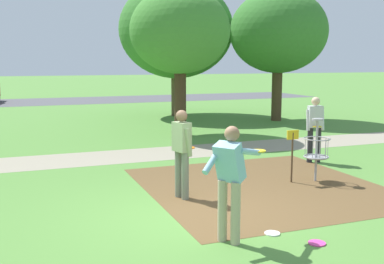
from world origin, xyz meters
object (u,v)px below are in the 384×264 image
(player_throwing, at_px, (315,126))
(frisbee_mid_grass, at_px, (317,243))
(player_foreground_watching, at_px, (182,149))
(tree_near_right, at_px, (176,30))
(tree_near_left, at_px, (180,32))
(tree_mid_center, at_px, (278,32))
(player_waiting_right, at_px, (230,176))
(frisbee_near_basket, at_px, (272,233))
(disc_golf_basket, at_px, (314,148))

(player_throwing, bearing_deg, frisbee_mid_grass, -124.86)
(player_foreground_watching, bearing_deg, tree_near_right, 71.40)
(player_foreground_watching, bearing_deg, tree_near_left, 70.74)
(player_foreground_watching, distance_m, tree_mid_center, 12.84)
(frisbee_mid_grass, bearing_deg, player_foreground_watching, 110.42)
(player_waiting_right, height_order, frisbee_near_basket, player_waiting_right)
(player_foreground_watching, distance_m, tree_near_left, 8.25)
(frisbee_mid_grass, distance_m, tree_near_right, 16.74)
(disc_golf_basket, bearing_deg, frisbee_mid_grass, -124.31)
(disc_golf_basket, height_order, frisbee_near_basket, disc_golf_basket)
(frisbee_near_basket, xyz_separation_m, tree_near_right, (3.74, 15.32, 4.07))
(frisbee_near_basket, bearing_deg, player_throwing, 48.21)
(player_waiting_right, distance_m, frisbee_near_basket, 1.23)
(player_waiting_right, xyz_separation_m, frisbee_mid_grass, (1.16, -0.51, -0.98))
(player_foreground_watching, height_order, tree_near_left, tree_near_left)
(frisbee_near_basket, distance_m, tree_mid_center, 14.51)
(player_foreground_watching, xyz_separation_m, player_waiting_right, (-0.10, -2.33, 0.02))
(tree_near_left, relative_size, tree_near_right, 0.81)
(player_waiting_right, relative_size, frisbee_mid_grass, 6.78)
(player_foreground_watching, relative_size, player_waiting_right, 1.00)
(disc_golf_basket, distance_m, player_foreground_watching, 3.13)
(player_waiting_right, bearing_deg, player_throwing, 43.23)
(disc_golf_basket, distance_m, frisbee_near_basket, 3.56)
(player_throwing, xyz_separation_m, tree_near_left, (-1.72, 5.57, 2.66))
(tree_near_right, relative_size, tree_mid_center, 1.12)
(disc_golf_basket, xyz_separation_m, frisbee_near_basket, (-2.47, -2.45, -0.74))
(tree_near_left, bearing_deg, player_waiting_right, -105.42)
(disc_golf_basket, xyz_separation_m, frisbee_mid_grass, (-2.06, -3.02, -0.74))
(disc_golf_basket, distance_m, player_waiting_right, 4.08)
(player_foreground_watching, height_order, frisbee_near_basket, player_foreground_watching)
(player_foreground_watching, bearing_deg, player_throwing, 22.72)
(frisbee_near_basket, xyz_separation_m, tree_near_left, (1.92, 9.65, 3.62))
(tree_mid_center, bearing_deg, frisbee_near_basket, -121.27)
(player_foreground_watching, bearing_deg, player_waiting_right, -92.45)
(player_throwing, distance_m, tree_near_right, 11.67)
(disc_golf_basket, relative_size, player_waiting_right, 0.81)
(player_throwing, xyz_separation_m, frisbee_near_basket, (-3.64, -4.08, -0.96))
(disc_golf_basket, height_order, player_waiting_right, player_waiting_right)
(tree_near_right, bearing_deg, player_waiting_right, -106.28)
(frisbee_near_basket, relative_size, tree_near_right, 0.04)
(player_foreground_watching, bearing_deg, frisbee_near_basket, -74.05)
(disc_golf_basket, xyz_separation_m, tree_near_left, (-0.54, 7.20, 2.88))
(tree_mid_center, bearing_deg, frisbee_mid_grass, -118.68)
(tree_mid_center, bearing_deg, player_waiting_right, -123.71)
(player_foreground_watching, xyz_separation_m, tree_near_right, (4.39, 13.05, 3.11))
(frisbee_mid_grass, height_order, tree_near_right, tree_near_right)
(player_foreground_watching, bearing_deg, frisbee_mid_grass, -69.58)
(player_throwing, height_order, frisbee_near_basket, player_throwing)
(tree_near_left, height_order, tree_near_right, tree_near_right)
(disc_golf_basket, height_order, tree_mid_center, tree_mid_center)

